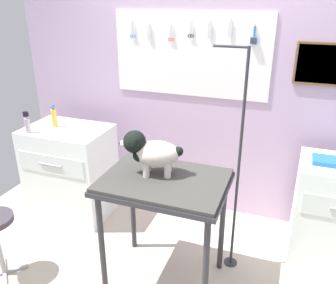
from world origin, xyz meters
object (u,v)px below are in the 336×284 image
at_px(grooming_table, 164,191).
at_px(grooming_arm, 237,175).
at_px(counter_left, 71,171).
at_px(detangler_spray, 54,118).
at_px(dog, 150,151).

bearing_deg(grooming_table, grooming_arm, 36.76).
xyz_separation_m(counter_left, detangler_spray, (-0.12, 0.00, 0.55)).
height_order(grooming_table, detangler_spray, detangler_spray).
bearing_deg(counter_left, detangler_spray, 179.41).
relative_size(grooming_arm, counter_left, 1.96).
xyz_separation_m(grooming_table, dog, (-0.12, 0.04, 0.28)).
height_order(counter_left, detangler_spray, detangler_spray).
distance_m(dog, detangler_spray, 1.35).
relative_size(grooming_table, counter_left, 0.98).
xyz_separation_m(dog, detangler_spray, (-1.23, 0.55, -0.07)).
height_order(grooming_arm, dog, grooming_arm).
xyz_separation_m(grooming_table, detangler_spray, (-1.35, 0.59, 0.21)).
bearing_deg(counter_left, grooming_arm, -8.04).
relative_size(grooming_arm, dog, 4.04).
bearing_deg(dog, counter_left, 153.83).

